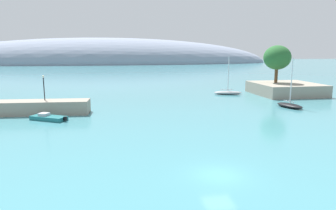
{
  "coord_description": "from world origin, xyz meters",
  "views": [
    {
      "loc": [
        -8.11,
        -22.82,
        10.12
      ],
      "look_at": [
        -0.8,
        20.45,
        2.25
      ],
      "focal_mm": 32.92,
      "sensor_mm": 36.0,
      "label": 1
    }
  ],
  "objects_px": {
    "tree_clump_shore": "(277,58)",
    "harbor_lamp_post": "(44,85)",
    "sailboat_grey_mid_mooring": "(228,92)",
    "motorboat_teal_foreground": "(49,118)",
    "sailboat_black_near_shore": "(290,105)"
  },
  "relations": [
    {
      "from": "tree_clump_shore",
      "to": "harbor_lamp_post",
      "type": "relative_size",
      "value": 2.14
    },
    {
      "from": "sailboat_grey_mid_mooring",
      "to": "motorboat_teal_foreground",
      "type": "distance_m",
      "value": 40.83
    },
    {
      "from": "tree_clump_shore",
      "to": "sailboat_grey_mid_mooring",
      "type": "height_order",
      "value": "tree_clump_shore"
    },
    {
      "from": "tree_clump_shore",
      "to": "sailboat_grey_mid_mooring",
      "type": "distance_m",
      "value": 13.8
    },
    {
      "from": "sailboat_black_near_shore",
      "to": "sailboat_grey_mid_mooring",
      "type": "bearing_deg",
      "value": -178.16
    },
    {
      "from": "harbor_lamp_post",
      "to": "sailboat_grey_mid_mooring",
      "type": "bearing_deg",
      "value": 22.95
    },
    {
      "from": "tree_clump_shore",
      "to": "sailboat_grey_mid_mooring",
      "type": "bearing_deg",
      "value": 175.98
    },
    {
      "from": "sailboat_grey_mid_mooring",
      "to": "tree_clump_shore",
      "type": "bearing_deg",
      "value": 8.55
    },
    {
      "from": "tree_clump_shore",
      "to": "motorboat_teal_foreground",
      "type": "relative_size",
      "value": 1.51
    },
    {
      "from": "tree_clump_shore",
      "to": "motorboat_teal_foreground",
      "type": "distance_m",
      "value": 51.21
    },
    {
      "from": "sailboat_black_near_shore",
      "to": "sailboat_grey_mid_mooring",
      "type": "relative_size",
      "value": 1.02
    },
    {
      "from": "sailboat_grey_mid_mooring",
      "to": "harbor_lamp_post",
      "type": "xyz_separation_m",
      "value": [
        -36.68,
        -15.53,
        4.16
      ]
    },
    {
      "from": "sailboat_black_near_shore",
      "to": "motorboat_teal_foreground",
      "type": "relative_size",
      "value": 1.55
    },
    {
      "from": "tree_clump_shore",
      "to": "harbor_lamp_post",
      "type": "bearing_deg",
      "value": -162.93
    },
    {
      "from": "tree_clump_shore",
      "to": "sailboat_black_near_shore",
      "type": "bearing_deg",
      "value": -110.55
    }
  ]
}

